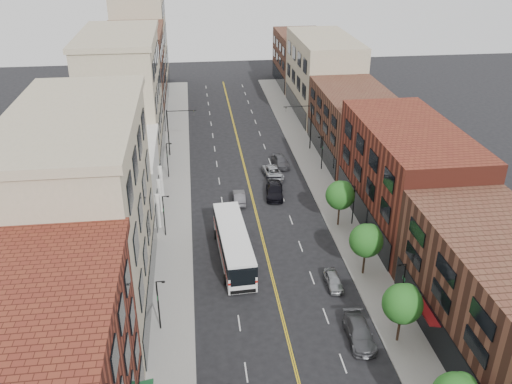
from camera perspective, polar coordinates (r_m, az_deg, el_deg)
name	(u,v)px	position (r m, az deg, el deg)	size (l,w,h in m)	color
sidewalk_left	(176,192)	(72.91, -8.47, -0.05)	(4.00, 110.00, 0.15)	gray
sidewalk_right	(322,185)	(74.83, 7.00, 0.78)	(4.00, 110.00, 0.15)	gray
bldg_l_tanoffice	(86,218)	(50.19, -17.44, -2.60)	(10.00, 22.00, 18.00)	tan
bldg_l_white	(115,182)	(68.26, -14.60, 1.07)	(10.00, 14.00, 8.00)	silver
bldg_l_far_a	(124,101)	(82.28, -13.71, 9.32)	(10.00, 20.00, 18.00)	tan
bldg_l_far_b	(136,76)	(101.85, -12.55, 11.84)	(10.00, 20.00, 15.00)	brown
bldg_l_far_c	(141,42)	(118.80, -12.00, 15.20)	(10.00, 16.00, 20.00)	tan
bldg_r_mid	(406,177)	(65.00, 15.53, 1.58)	(10.00, 22.00, 12.00)	maroon
bldg_r_far_a	(354,124)	(83.66, 10.31, 7.04)	(10.00, 20.00, 10.00)	brown
bldg_r_far_b	(323,76)	(102.44, 7.07, 12.06)	(10.00, 22.00, 14.00)	tan
bldg_r_far_c	(301,59)	(121.74, 4.81, 13.77)	(10.00, 18.00, 11.00)	brown
tree_r_1	(403,302)	(47.48, 15.24, -11.14)	(3.40, 3.40, 5.59)	black
tree_r_2	(367,239)	(55.14, 11.59, -4.91)	(3.40, 3.40, 5.59)	black
tree_r_3	(341,194)	(63.46, 8.91, -0.24)	(3.40, 3.40, 5.59)	black
lamp_l_1	(159,303)	(48.46, -10.21, -11.38)	(0.81, 0.55, 5.05)	black
lamp_l_2	(164,214)	(61.87, -9.64, -2.25)	(0.81, 0.55, 5.05)	black
lamp_l_3	(168,158)	(76.29, -9.28, 3.53)	(0.81, 0.55, 5.05)	black
lamp_r_1	(403,284)	(51.58, 15.18, -9.34)	(0.81, 0.55, 5.05)	black
lamp_r_2	(353,203)	(64.34, 10.20, -1.11)	(0.81, 0.55, 5.05)	black
lamp_r_3	(322,151)	(78.30, 6.96, 4.31)	(0.81, 0.55, 5.05)	black
signal_mast_left	(173,127)	(83.11, -8.76, 6.77)	(4.49, 0.18, 7.20)	black
signal_mast_right	(306,122)	(84.85, 5.33, 7.39)	(4.49, 0.18, 7.20)	black
city_bus	(233,243)	(57.60, -2.39, -5.37)	(3.73, 13.33, 3.39)	white
car_parked_mid	(359,333)	(48.96, 10.82, -14.34)	(2.11, 5.19, 1.51)	#48494D
car_parked_far	(333,280)	(54.80, 8.16, -9.19)	(1.52, 3.77, 1.28)	gray
car_lane_behind	(239,197)	(69.56, -1.78, -0.55)	(1.48, 4.23, 1.39)	#55545A
car_lane_a	(275,191)	(71.07, 1.96, 0.15)	(2.21, 5.44, 1.58)	black
car_lane_b	(273,173)	(76.37, 1.82, 2.04)	(2.29, 4.97, 1.38)	#ADB0B5
car_lane_c	(281,161)	(79.95, 2.60, 3.28)	(1.88, 4.68, 1.59)	#454549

